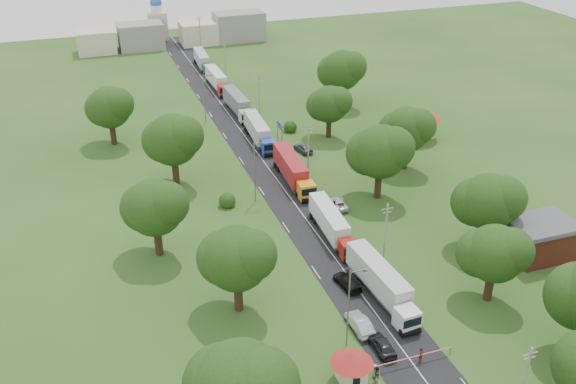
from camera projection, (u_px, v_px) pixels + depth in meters
name	position (u px, v px, depth m)	size (l,w,h in m)	color
ground	(324.00, 244.00, 88.86)	(260.00, 260.00, 0.00)	#274A18
road	(279.00, 182.00, 105.56)	(8.00, 200.00, 0.04)	black
boom_barrier	(402.00, 360.00, 67.17)	(9.22, 0.35, 1.18)	slate
guard_booth	(352.00, 364.00, 64.88)	(4.40, 4.40, 3.45)	beige
info_sign	(280.00, 129.00, 118.19)	(0.12, 3.10, 4.10)	slate
pole_0	(524.00, 384.00, 59.04)	(1.60, 0.24, 9.00)	gray
pole_1	(385.00, 233.00, 82.42)	(1.60, 0.24, 9.00)	gray
pole_2	(308.00, 149.00, 105.80)	(1.60, 0.24, 9.00)	gray
pole_3	(259.00, 96.00, 129.18)	(1.60, 0.24, 9.00)	gray
pole_4	(225.00, 59.00, 152.56)	(1.60, 0.24, 9.00)	gray
pole_5	(200.00, 31.00, 175.94)	(1.60, 0.24, 9.00)	gray
lamp_0	(350.00, 305.00, 68.01)	(2.03, 0.22, 10.00)	slate
lamp_1	(256.00, 169.00, 97.24)	(2.03, 0.22, 10.00)	slate
lamp_2	(205.00, 96.00, 126.46)	(2.03, 0.22, 10.00)	slate
tree_2	(494.00, 253.00, 74.92)	(8.00, 8.00, 10.10)	#382616
tree_3	(488.00, 201.00, 84.73)	(8.80, 8.80, 11.07)	#382616
tree_4	(380.00, 151.00, 97.45)	(9.60, 9.60, 12.05)	#382616
tree_5	(407.00, 129.00, 107.02)	(8.80, 8.80, 11.07)	#382616
tree_6	(329.00, 104.00, 119.47)	(8.00, 8.00, 10.10)	#382616
tree_7	(342.00, 70.00, 134.04)	(9.60, 9.60, 12.05)	#382616
tree_10	(236.00, 258.00, 72.90)	(8.80, 8.80, 11.07)	#382616
tree_11	(154.00, 207.00, 83.40)	(8.80, 8.80, 11.07)	#382616
tree_12	(172.00, 139.00, 101.56)	(9.60, 9.60, 12.05)	#382616
tree_13	(109.00, 107.00, 116.22)	(8.80, 8.80, 11.07)	#382616
house_brick	(540.00, 239.00, 85.14)	(8.60, 6.60, 5.20)	maroon
house_cream	(413.00, 119.00, 120.91)	(10.08, 10.08, 5.80)	beige
distant_town	(179.00, 33.00, 179.28)	(52.00, 8.00, 8.00)	gray
church	(158.00, 21.00, 183.71)	(5.00, 5.00, 12.30)	beige
truck_0	(382.00, 283.00, 77.16)	(3.28, 14.90, 4.12)	silver
truck_1	(332.00, 224.00, 89.69)	(2.91, 13.82, 3.82)	maroon
truck_2	(292.00, 170.00, 104.61)	(3.23, 15.20, 4.20)	orange
truck_3	(258.00, 131.00, 119.41)	(3.14, 14.53, 4.01)	#1D43AE
truck_4	(238.00, 104.00, 132.61)	(2.87, 14.50, 4.01)	silver
truck_5	(217.00, 80.00, 146.67)	(2.60, 14.14, 3.92)	#B01E1B
truck_6	(202.00, 60.00, 160.89)	(2.93, 13.71, 3.79)	#205738
car_lane_front	(382.00, 345.00, 69.49)	(1.81, 4.50, 1.53)	black
car_lane_mid	(360.00, 324.00, 72.58)	(1.69, 4.84, 1.59)	#ADAFB5
car_lane_rear	(347.00, 282.00, 79.86)	(1.95, 4.79, 1.39)	black
car_verge_near	(339.00, 203.00, 97.78)	(2.22, 4.81, 1.34)	silver
car_verge_far	(303.00, 148.00, 115.93)	(1.82, 4.53, 1.54)	#4D4F54
pedestrian_near	(421.00, 355.00, 67.84)	(0.65, 0.42, 1.77)	gray
pedestrian_booth	(377.00, 375.00, 65.34)	(0.85, 0.66, 1.75)	gray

